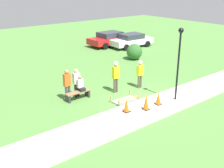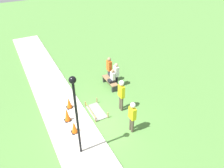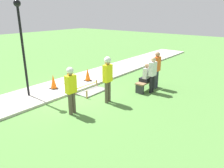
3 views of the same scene
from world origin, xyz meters
The scene contains 16 objects.
ground_plane centered at (0.00, 0.00, 0.00)m, with size 60.00×60.00×0.00m, color #51843D.
sidewalk centered at (0.00, -1.14, 0.05)m, with size 28.00×2.29×0.10m.
wet_concrete_patch centered at (-0.95, 0.52, 0.04)m, with size 1.49×0.77×0.37m.
traffic_cone_near_patch centered at (-1.93, -0.71, 0.43)m, with size 0.34×0.34×0.67m.
traffic_cone_far_patch centered at (-0.95, -1.14, 0.51)m, with size 0.34×0.34×0.82m.
traffic_cone_sidewalk_edge centered at (0.02, -1.10, 0.44)m, with size 0.34×0.34×0.70m.
park_bench centered at (-2.87, 2.38, 0.33)m, with size 1.50×0.44×0.48m.
person_seated_on_bench centered at (-2.64, 2.43, 0.83)m, with size 0.36×0.44×0.89m.
worker_supervisor centered at (-0.51, 1.85, 1.20)m, with size 0.40×0.28×1.96m.
worker_assistant centered at (1.16, 1.50, 1.08)m, with size 0.40×0.26×1.80m.
bystander_in_orange_shirt centered at (-3.39, 2.60, 1.05)m, with size 0.40×0.24×1.83m.
bystander_in_gray_shirt centered at (-2.71, 2.74, 0.96)m, with size 0.40×0.22×1.70m.
lamppost_near centered at (1.28, -1.26, 2.72)m, with size 0.28×0.28×4.01m.
parked_car_red centered at (7.33, 12.27, 0.75)m, with size 4.68×2.32×1.43m.
parked_car_white centered at (8.63, 10.43, 0.71)m, with size 4.57×2.27×1.36m.
shrub_rounded_near centered at (5.57, 6.71, 0.67)m, with size 1.34×1.34×1.34m.
Camera 1 is at (-10.63, -10.32, 6.38)m, focal length 45.00 mm.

